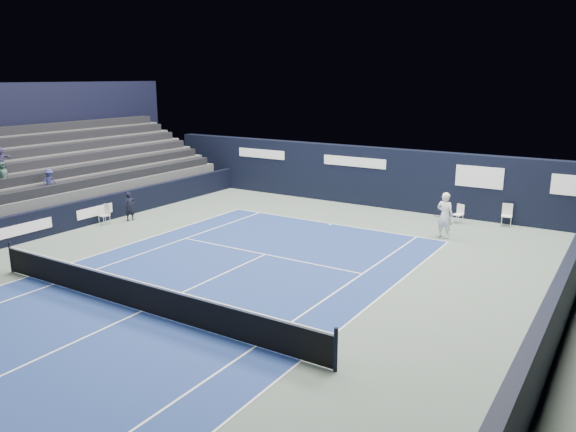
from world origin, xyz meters
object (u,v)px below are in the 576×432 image
object	(u,v)px
line_judge_chair	(106,213)
tennis_net	(140,295)
tennis_player	(445,215)
folding_chair_back_a	(460,211)
folding_chair_back_b	(507,213)

from	to	relation	value
line_judge_chair	tennis_net	xyz separation A→B (m)	(8.86, -6.21, -0.03)
tennis_player	folding_chair_back_a	bearing A→B (deg)	92.97
line_judge_chair	folding_chair_back_a	bearing A→B (deg)	38.94
folding_chair_back_a	folding_chair_back_b	distance (m)	2.08
folding_chair_back_b	line_judge_chair	distance (m)	18.53
tennis_net	tennis_player	size ratio (longest dim) A/B	6.52
folding_chair_back_b	line_judge_chair	size ratio (longest dim) A/B	1.09
tennis_net	folding_chair_back_b	bearing A→B (deg)	66.40
folding_chair_back_a	folding_chair_back_b	world-z (taller)	folding_chair_back_b
folding_chair_back_a	line_judge_chair	world-z (taller)	line_judge_chair
folding_chair_back_b	tennis_net	world-z (taller)	tennis_net
line_judge_chair	tennis_player	distance (m)	15.28
line_judge_chair	folding_chair_back_b	bearing A→B (deg)	37.21
folding_chair_back_b	tennis_player	size ratio (longest dim) A/B	0.52
folding_chair_back_a	tennis_player	world-z (taller)	tennis_player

